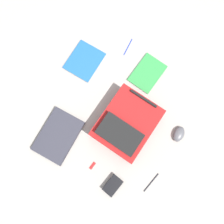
{
  "coord_description": "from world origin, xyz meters",
  "views": [
    {
      "loc": [
        0.14,
        -0.27,
        1.53
      ],
      "look_at": [
        0.01,
        -0.02,
        0.02
      ],
      "focal_mm": 36.82,
      "sensor_mm": 36.0,
      "label": 1
    }
  ],
  "objects": [
    {
      "name": "backpack",
      "position": [
        0.13,
        -0.06,
        0.07
      ],
      "size": [
        0.36,
        0.42,
        0.16
      ],
      "color": "maroon",
      "rests_on": "ground_plane"
    },
    {
      "name": "book_red",
      "position": [
        0.1,
        0.34,
        0.01
      ],
      "size": [
        0.21,
        0.27,
        0.01
      ],
      "color": "silver",
      "rests_on": "ground_plane"
    },
    {
      "name": "pen_black",
      "position": [
        -0.12,
        0.45,
        0.0
      ],
      "size": [
        0.01,
        0.14,
        0.01
      ],
      "primitive_type": "cylinder",
      "rotation": [
        1.57,
        0.0,
        0.04
      ],
      "color": "#1933B2",
      "rests_on": "ground_plane"
    },
    {
      "name": "usb_stick",
      "position": [
        0.07,
        -0.39,
        0.0
      ],
      "size": [
        0.03,
        0.05,
        0.01
      ],
      "primitive_type": "cube",
      "rotation": [
        0.0,
        0.0,
        -0.15
      ],
      "color": "#B21919",
      "rests_on": "ground_plane"
    },
    {
      "name": "computer_mouse",
      "position": [
        0.47,
        0.06,
        0.02
      ],
      "size": [
        0.07,
        0.11,
        0.04
      ],
      "primitive_type": "ellipsoid",
      "rotation": [
        0.0,
        0.0,
        0.04
      ],
      "color": "#4C4C51",
      "rests_on": "ground_plane"
    },
    {
      "name": "ground_plane",
      "position": [
        0.0,
        0.0,
        0.0
      ],
      "size": [
        3.31,
        3.31,
        0.0
      ],
      "primitive_type": "plane",
      "color": "gray"
    },
    {
      "name": "laptop",
      "position": [
        -0.23,
        -0.33,
        0.02
      ],
      "size": [
        0.23,
        0.32,
        0.03
      ],
      "color": "#24242C",
      "rests_on": "ground_plane"
    },
    {
      "name": "pen_blue",
      "position": [
        0.45,
        -0.31,
        0.0
      ],
      "size": [
        0.04,
        0.14,
        0.01
      ],
      "primitive_type": "cylinder",
      "rotation": [
        1.57,
        0.0,
        -0.22
      ],
      "color": "black",
      "rests_on": "ground_plane"
    },
    {
      "name": "book_blue",
      "position": [
        -0.34,
        0.21,
        0.01
      ],
      "size": [
        0.22,
        0.26,
        0.01
      ],
      "color": "silver",
      "rests_on": "ground_plane"
    },
    {
      "name": "power_brick",
      "position": [
        0.24,
        -0.44,
        0.02
      ],
      "size": [
        0.1,
        0.13,
        0.03
      ],
      "primitive_type": "cube",
      "rotation": [
        0.0,
        0.0,
        -0.2
      ],
      "color": "black",
      "rests_on": "ground_plane"
    }
  ]
}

